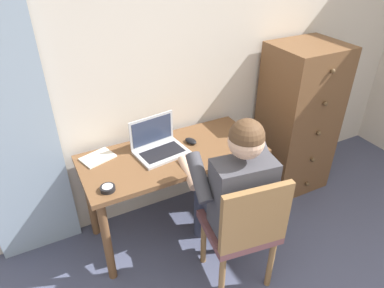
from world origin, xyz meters
TOP-DOWN VIEW (x-y plane):
  - wall_back at (0.00, 2.20)m, footprint 4.80×0.05m
  - curtain_panel at (-1.25, 2.13)m, footprint 0.55×0.03m
  - desk at (-0.29, 1.84)m, footprint 1.27×0.57m
  - dresser at (0.90, 1.91)m, footprint 0.55×0.50m
  - chair at (-0.12, 1.19)m, footprint 0.47×0.45m
  - person_seated at (-0.09, 1.37)m, footprint 0.58×0.62m
  - laptop at (-0.37, 1.91)m, footprint 0.37×0.29m
  - computer_mouse at (-0.12, 1.90)m, footprint 0.09×0.11m
  - desk_clock at (-0.80, 1.65)m, footprint 0.09×0.09m
  - notebook_pad at (-0.77, 2.01)m, footprint 0.25×0.21m

SIDE VIEW (x-z plane):
  - chair at x=-0.12m, z-range 0.06..0.94m
  - desk at x=-0.29m, z-range 0.25..0.96m
  - dresser at x=0.90m, z-range 0.00..1.29m
  - person_seated at x=-0.09m, z-range 0.08..1.28m
  - notebook_pad at x=-0.77m, z-range 0.71..0.72m
  - desk_clock at x=-0.80m, z-range 0.71..0.74m
  - computer_mouse at x=-0.12m, z-range 0.71..0.74m
  - laptop at x=-0.37m, z-range 0.64..0.88m
  - curtain_panel at x=-1.25m, z-range 0.00..2.13m
  - wall_back at x=0.00m, z-range 0.00..2.50m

